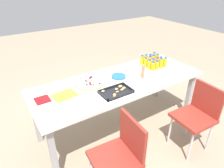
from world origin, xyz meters
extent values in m
plane|color=gray|center=(0.00, 0.00, 0.00)|extent=(12.00, 12.00, 0.00)
cube|color=silver|center=(0.00, 0.00, 0.72)|extent=(2.19, 0.82, 0.04)
cube|color=#99999E|center=(-1.02, -0.33, 0.35)|extent=(0.06, 0.06, 0.70)
cube|color=#99999E|center=(1.02, -0.33, 0.35)|extent=(0.06, 0.06, 0.70)
cube|color=#99999E|center=(-1.02, 0.33, 0.35)|extent=(0.06, 0.06, 0.70)
cube|color=#99999E|center=(1.02, 0.33, 0.35)|extent=(0.06, 0.06, 0.70)
cube|color=maroon|center=(-0.51, 0.77, 0.45)|extent=(0.42, 0.42, 0.04)
cube|color=maroon|center=(-0.69, 0.78, 0.64)|extent=(0.05, 0.38, 0.38)
cylinder|color=silver|center=(-0.34, 0.92, 0.21)|extent=(0.02, 0.02, 0.41)
cylinder|color=silver|center=(-0.36, 0.61, 0.21)|extent=(0.02, 0.02, 0.41)
cylinder|color=silver|center=(-0.66, 0.94, 0.21)|extent=(0.02, 0.02, 0.41)
cylinder|color=silver|center=(-0.68, 0.62, 0.21)|extent=(0.02, 0.02, 0.41)
cube|color=maroon|center=(0.59, 0.77, 0.45)|extent=(0.43, 0.43, 0.04)
cube|color=maroon|center=(0.40, 0.78, 0.64)|extent=(0.06, 0.38, 0.38)
cylinder|color=silver|center=(0.41, 0.62, 0.21)|extent=(0.02, 0.02, 0.41)
cylinder|color=#F8AE14|center=(-0.79, -0.23, 0.81)|extent=(0.06, 0.06, 0.13)
cylinder|color=blue|center=(-0.79, -0.23, 0.88)|extent=(0.04, 0.04, 0.02)
cylinder|color=#F9AC14|center=(-0.71, -0.23, 0.80)|extent=(0.06, 0.06, 0.12)
cylinder|color=blue|center=(-0.71, -0.23, 0.86)|extent=(0.04, 0.04, 0.02)
cylinder|color=#F9AF14|center=(-0.63, -0.23, 0.81)|extent=(0.05, 0.05, 0.13)
cylinder|color=blue|center=(-0.63, -0.23, 0.88)|extent=(0.03, 0.03, 0.02)
cylinder|color=#FAAF14|center=(-0.55, -0.22, 0.81)|extent=(0.06, 0.06, 0.13)
cylinder|color=blue|center=(-0.55, -0.22, 0.88)|extent=(0.04, 0.04, 0.02)
cylinder|color=#F9AE14|center=(-0.78, -0.15, 0.81)|extent=(0.05, 0.05, 0.13)
cylinder|color=blue|center=(-0.78, -0.15, 0.88)|extent=(0.03, 0.03, 0.02)
cylinder|color=#FAAE14|center=(-0.70, -0.15, 0.81)|extent=(0.06, 0.06, 0.13)
cylinder|color=blue|center=(-0.70, -0.15, 0.88)|extent=(0.04, 0.04, 0.02)
cylinder|color=#FAAD14|center=(-0.63, -0.15, 0.81)|extent=(0.06, 0.06, 0.13)
cylinder|color=blue|center=(-0.63, -0.15, 0.88)|extent=(0.04, 0.04, 0.02)
cylinder|color=#FAAC14|center=(-0.56, -0.15, 0.80)|extent=(0.06, 0.06, 0.12)
cylinder|color=blue|center=(-0.56, -0.15, 0.87)|extent=(0.04, 0.04, 0.02)
cylinder|color=#F9AC14|center=(-0.78, -0.08, 0.80)|extent=(0.06, 0.06, 0.12)
cylinder|color=blue|center=(-0.78, -0.08, 0.86)|extent=(0.04, 0.04, 0.02)
cylinder|color=#F9AD14|center=(-0.71, -0.08, 0.80)|extent=(0.06, 0.06, 0.12)
cylinder|color=blue|center=(-0.71, -0.08, 0.87)|extent=(0.04, 0.04, 0.02)
cylinder|color=#F9AC14|center=(-0.63, -0.07, 0.80)|extent=(0.06, 0.06, 0.12)
cylinder|color=blue|center=(-0.63, -0.07, 0.87)|extent=(0.04, 0.04, 0.02)
cylinder|color=#F9AB14|center=(-0.56, -0.08, 0.80)|extent=(0.06, 0.06, 0.12)
cylinder|color=blue|center=(-0.56, -0.08, 0.86)|extent=(0.04, 0.04, 0.02)
cylinder|color=#F9AC14|center=(-0.79, 0.00, 0.81)|extent=(0.05, 0.05, 0.13)
cylinder|color=blue|center=(-0.79, 0.00, 0.88)|extent=(0.03, 0.03, 0.02)
cylinder|color=#F9AD14|center=(-0.71, -0.01, 0.81)|extent=(0.06, 0.06, 0.13)
cylinder|color=blue|center=(-0.71, -0.01, 0.88)|extent=(0.04, 0.04, 0.02)
cylinder|color=#F9AB14|center=(-0.63, 0.00, 0.80)|extent=(0.06, 0.06, 0.12)
cylinder|color=blue|center=(-0.63, 0.00, 0.86)|extent=(0.04, 0.04, 0.02)
cylinder|color=#F9AB14|center=(-0.56, 0.00, 0.80)|extent=(0.05, 0.05, 0.12)
cylinder|color=blue|center=(-0.56, 0.00, 0.86)|extent=(0.03, 0.03, 0.02)
cylinder|color=tan|center=(0.35, -0.14, 0.75)|extent=(0.37, 0.37, 0.02)
cylinder|color=white|center=(0.35, -0.14, 0.76)|extent=(0.34, 0.34, 0.01)
sphere|color=#1E1947|center=(0.27, -0.02, 0.77)|extent=(0.02, 0.02, 0.02)
sphere|color=red|center=(0.38, -0.05, 0.77)|extent=(0.02, 0.02, 0.02)
sphere|color=#1E1947|center=(0.28, -0.21, 0.77)|extent=(0.03, 0.03, 0.03)
sphere|color=#1E1947|center=(0.35, -0.03, 0.77)|extent=(0.02, 0.02, 0.02)
sphere|color=#1E1947|center=(0.38, -0.17, 0.77)|extent=(0.02, 0.02, 0.02)
sphere|color=red|center=(0.41, -0.08, 0.77)|extent=(0.02, 0.02, 0.02)
sphere|color=red|center=(0.36, -0.10, 0.77)|extent=(0.02, 0.02, 0.02)
sphere|color=#66B238|center=(0.27, -0.23, 0.77)|extent=(0.03, 0.03, 0.03)
sphere|color=#66B238|center=(0.38, -0.13, 0.77)|extent=(0.03, 0.03, 0.03)
sphere|color=red|center=(0.31, -0.20, 0.77)|extent=(0.03, 0.03, 0.03)
sphere|color=red|center=(0.28, -0.24, 0.77)|extent=(0.02, 0.02, 0.02)
sphere|color=#66B238|center=(0.30, -0.09, 0.77)|extent=(0.03, 0.03, 0.03)
sphere|color=#66B238|center=(0.22, -0.21, 0.77)|extent=(0.02, 0.02, 0.02)
sphere|color=red|center=(0.42, -0.26, 0.77)|extent=(0.02, 0.02, 0.02)
sphere|color=#66B238|center=(0.44, -0.01, 0.77)|extent=(0.02, 0.02, 0.02)
sphere|color=red|center=(0.38, -0.07, 0.77)|extent=(0.02, 0.02, 0.02)
cube|color=black|center=(0.20, 0.22, 0.75)|extent=(0.35, 0.23, 0.01)
cube|color=black|center=(0.20, 0.11, 0.76)|extent=(0.35, 0.01, 0.03)
cube|color=black|center=(0.20, 0.32, 0.76)|extent=(0.35, 0.01, 0.03)
cube|color=black|center=(0.03, 0.22, 0.76)|extent=(0.01, 0.23, 0.03)
cube|color=black|center=(0.37, 0.22, 0.76)|extent=(0.01, 0.23, 0.03)
ellipsoid|color=tan|center=(0.10, 0.16, 0.76)|extent=(0.05, 0.04, 0.03)
ellipsoid|color=tan|center=(0.32, 0.14, 0.76)|extent=(0.04, 0.03, 0.03)
ellipsoid|color=tan|center=(0.17, 0.18, 0.76)|extent=(0.04, 0.03, 0.02)
ellipsoid|color=tan|center=(0.27, 0.30, 0.76)|extent=(0.04, 0.03, 0.02)
ellipsoid|color=tan|center=(0.19, 0.23, 0.76)|extent=(0.04, 0.03, 0.02)
ellipsoid|color=tan|center=(0.08, 0.21, 0.76)|extent=(0.05, 0.03, 0.03)
ellipsoid|color=tan|center=(0.25, 0.27, 0.76)|extent=(0.04, 0.03, 0.02)
ellipsoid|color=tan|center=(0.12, 0.23, 0.76)|extent=(0.04, 0.03, 0.02)
cylinder|color=blue|center=(-0.04, -0.08, 0.74)|extent=(0.18, 0.18, 0.00)
cylinder|color=blue|center=(-0.04, -0.08, 0.75)|extent=(0.18, 0.18, 0.00)
cylinder|color=blue|center=(-0.04, -0.08, 0.75)|extent=(0.18, 0.18, 0.00)
cylinder|color=blue|center=(-0.04, -0.08, 0.76)|extent=(0.18, 0.18, 0.00)
cylinder|color=blue|center=(-0.04, -0.08, 0.76)|extent=(0.18, 0.18, 0.00)
cube|color=red|center=(0.94, -0.08, 0.75)|extent=(0.15, 0.15, 0.01)
cylinder|color=#9E7A56|center=(-0.29, 0.10, 0.83)|extent=(0.04, 0.04, 0.18)
cube|color=yellow|center=(0.71, -0.04, 0.74)|extent=(0.28, 0.23, 0.01)
camera|label=1|loc=(1.29, 1.83, 1.93)|focal=32.47mm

